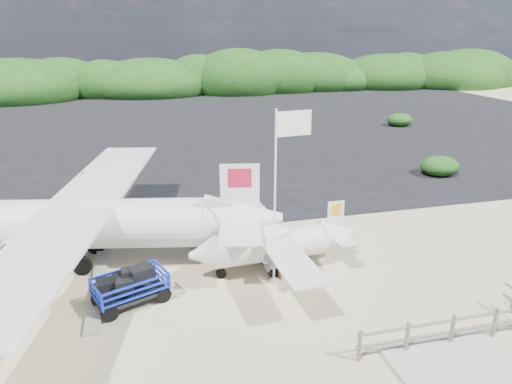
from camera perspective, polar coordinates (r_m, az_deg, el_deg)
ground at (r=17.30m, az=-4.05°, el=-11.45°), size 160.00×160.00×0.00m
asphalt_apron at (r=45.57m, az=-10.83°, el=8.00°), size 90.00×50.00×0.04m
walkway_pad at (r=14.72m, az=23.80°, el=-19.62°), size 3.50×2.50×0.10m
vegetation_band at (r=70.23m, az=-12.22°, el=11.91°), size 124.00×8.00×4.40m
fence at (r=15.59m, az=23.05°, el=-17.07°), size 6.40×2.00×1.10m
baggage_cart at (r=16.75m, az=-15.20°, el=-13.32°), size 2.97×2.35×1.30m
flagpole at (r=17.48m, az=2.23°, el=-11.06°), size 1.34×0.66×6.48m
signboard at (r=18.00m, az=4.78°, el=-10.14°), size 1.59×0.76×1.36m
crew_a at (r=20.41m, az=-9.52°, el=-4.08°), size 0.63×0.46×1.60m
crew_b at (r=20.46m, az=-6.01°, el=-3.64°), size 0.99×0.86×1.74m
crew_c at (r=19.57m, az=-7.24°, el=-5.06°), size 1.00×0.60×1.59m
aircraft_large at (r=43.10m, az=5.20°, el=7.61°), size 20.61×20.61×5.22m
aircraft_small at (r=53.55m, az=-23.21°, el=8.48°), size 7.23×7.23×2.48m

